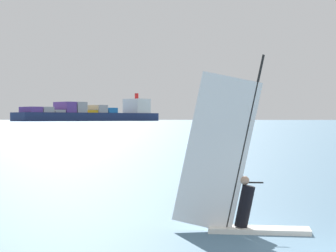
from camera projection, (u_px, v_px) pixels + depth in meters
name	position (u px, v px, depth m)	size (l,w,h in m)	color
windsurfer	(237.00, 188.00, 14.76)	(3.34, 1.43, 4.38)	white
cargo_ship	(92.00, 114.00, 603.58)	(149.69, 107.88, 29.35)	navy
distant_headland	(308.00, 114.00, 1373.76)	(1068.94, 249.92, 25.55)	#4C564C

